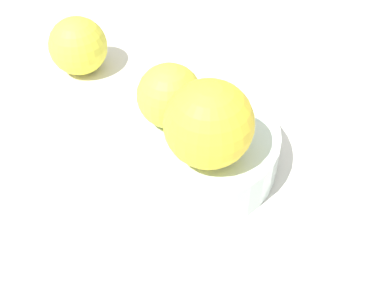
{
  "coord_description": "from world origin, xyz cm",
  "views": [
    {
      "loc": [
        31.4,
        -7.79,
        34.43
      ],
      "look_at": [
        0.0,
        0.0,
        2.55
      ],
      "focal_mm": 44.5,
      "sensor_mm": 36.0,
      "label": 1
    }
  ],
  "objects_px": {
    "fruit_bowl": "(192,148)",
    "orange_in_bowl_1": "(170,96)",
    "orange_loose_0": "(78,46)",
    "orange_in_bowl_0": "(209,124)"
  },
  "relations": [
    {
      "from": "fruit_bowl",
      "to": "orange_loose_0",
      "type": "relative_size",
      "value": 2.42
    },
    {
      "from": "orange_in_bowl_0",
      "to": "orange_loose_0",
      "type": "bearing_deg",
      "value": -155.7
    },
    {
      "from": "fruit_bowl",
      "to": "orange_in_bowl_1",
      "type": "distance_m",
      "value": 0.06
    },
    {
      "from": "orange_in_bowl_1",
      "to": "orange_loose_0",
      "type": "relative_size",
      "value": 0.88
    },
    {
      "from": "fruit_bowl",
      "to": "orange_in_bowl_1",
      "type": "xyz_separation_m",
      "value": [
        -0.02,
        -0.02,
        0.05
      ]
    },
    {
      "from": "orange_in_bowl_1",
      "to": "orange_loose_0",
      "type": "bearing_deg",
      "value": -154.99
    },
    {
      "from": "orange_in_bowl_1",
      "to": "fruit_bowl",
      "type": "bearing_deg",
      "value": 40.05
    },
    {
      "from": "orange_in_bowl_0",
      "to": "orange_loose_0",
      "type": "xyz_separation_m",
      "value": [
        -0.22,
        -0.1,
        -0.05
      ]
    },
    {
      "from": "orange_in_bowl_0",
      "to": "orange_loose_0",
      "type": "relative_size",
      "value": 1.11
    },
    {
      "from": "fruit_bowl",
      "to": "orange_loose_0",
      "type": "xyz_separation_m",
      "value": [
        -0.18,
        -0.09,
        0.01
      ]
    }
  ]
}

